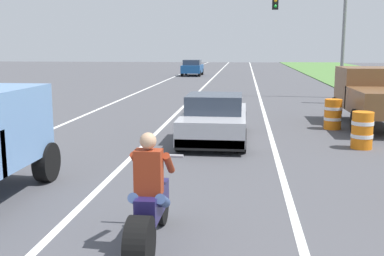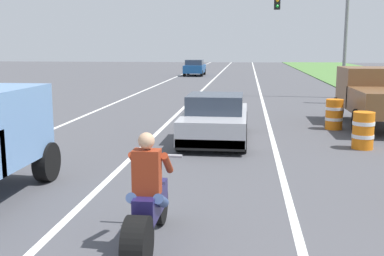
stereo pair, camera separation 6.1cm
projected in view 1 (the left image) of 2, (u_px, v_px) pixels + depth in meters
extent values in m
cube|color=white|center=(113.00, 103.00, 22.61)|extent=(0.14, 120.00, 0.01)
cube|color=white|center=(262.00, 105.00, 21.81)|extent=(0.14, 120.00, 0.01)
cube|color=white|center=(186.00, 104.00, 22.21)|extent=(0.14, 120.00, 0.01)
cylinder|color=black|center=(140.00, 244.00, 5.64)|extent=(0.28, 0.69, 0.69)
cylinder|color=black|center=(162.00, 204.00, 7.16)|extent=(0.12, 0.63, 0.63)
cube|color=#1E194C|center=(153.00, 201.00, 6.40)|extent=(0.28, 1.10, 0.36)
cylinder|color=#B2B2B7|center=(161.00, 183.00, 7.02)|extent=(0.08, 0.36, 0.73)
cylinder|color=#A5A5AA|center=(160.00, 156.00, 6.93)|extent=(0.70, 0.05, 0.05)
cube|color=#993319|center=(149.00, 172.00, 6.09)|extent=(0.36, 0.24, 0.60)
sphere|color=tan|center=(148.00, 141.00, 6.02)|extent=(0.22, 0.22, 0.22)
cylinder|color=#384C7A|center=(136.00, 200.00, 6.21)|extent=(0.14, 0.47, 0.32)
cylinder|color=#993319|center=(137.00, 162.00, 6.40)|extent=(0.10, 0.51, 0.40)
cylinder|color=#384C7A|center=(163.00, 201.00, 6.17)|extent=(0.14, 0.47, 0.32)
cylinder|color=#993319|center=(169.00, 163.00, 6.36)|extent=(0.10, 0.51, 0.40)
cube|color=#B7B7BC|center=(215.00, 122.00, 13.60)|extent=(1.80, 4.30, 0.64)
cube|color=#333D4C|center=(215.00, 103.00, 13.30)|extent=(1.56, 1.70, 0.52)
cube|color=black|center=(209.00, 145.00, 11.63)|extent=(1.76, 0.20, 0.28)
cylinder|color=black|center=(194.00, 120.00, 15.29)|extent=(0.24, 0.64, 0.64)
cylinder|color=black|center=(242.00, 121.00, 15.11)|extent=(0.24, 0.64, 0.64)
cylinder|color=black|center=(180.00, 139.00, 12.16)|extent=(0.24, 0.64, 0.64)
cylinder|color=black|center=(242.00, 141.00, 11.98)|extent=(0.24, 0.64, 0.64)
cylinder|color=black|center=(47.00, 162.00, 9.44)|extent=(0.28, 0.80, 0.80)
cube|color=brown|center=(367.00, 87.00, 16.76)|extent=(1.90, 2.10, 1.40)
cube|color=#333D4C|center=(365.00, 76.00, 17.04)|extent=(1.67, 0.29, 0.57)
cylinder|color=black|center=(337.00, 108.00, 17.79)|extent=(0.28, 0.80, 0.80)
cylinder|color=black|center=(384.00, 108.00, 17.60)|extent=(0.28, 0.80, 0.80)
cylinder|color=black|center=(357.00, 122.00, 14.52)|extent=(0.28, 0.80, 0.80)
cylinder|color=gray|center=(343.00, 41.00, 24.48)|extent=(0.18, 0.18, 6.00)
cube|color=black|center=(275.00, 1.00, 24.51)|extent=(0.32, 0.24, 0.90)
sphere|color=orange|center=(276.00, 1.00, 24.37)|extent=(0.16, 0.16, 0.16)
sphere|color=green|center=(275.00, 6.00, 24.42)|extent=(0.16, 0.16, 0.16)
cylinder|color=orange|center=(362.00, 130.00, 12.45)|extent=(0.56, 0.56, 1.00)
cylinder|color=white|center=(363.00, 123.00, 12.41)|extent=(0.58, 0.58, 0.10)
cylinder|color=white|center=(362.00, 136.00, 12.47)|extent=(0.58, 0.58, 0.10)
cylinder|color=orange|center=(333.00, 114.00, 15.40)|extent=(0.56, 0.56, 1.00)
cylinder|color=white|center=(333.00, 108.00, 15.37)|extent=(0.58, 0.58, 0.10)
cylinder|color=white|center=(333.00, 119.00, 15.43)|extent=(0.58, 0.58, 0.10)
cube|color=#194C8C|center=(192.00, 69.00, 43.73)|extent=(1.76, 4.00, 0.70)
cube|color=#333D4C|center=(192.00, 62.00, 43.43)|extent=(1.56, 2.00, 0.50)
cylinder|color=black|center=(186.00, 72.00, 45.25)|extent=(0.20, 0.60, 0.60)
cylinder|color=black|center=(202.00, 72.00, 45.07)|extent=(0.20, 0.60, 0.60)
cylinder|color=black|center=(182.00, 73.00, 42.51)|extent=(0.20, 0.60, 0.60)
cylinder|color=black|center=(199.00, 73.00, 42.33)|extent=(0.20, 0.60, 0.60)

